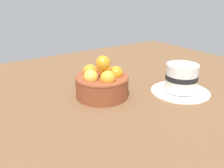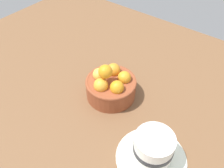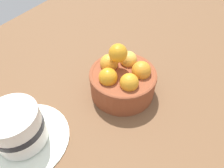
% 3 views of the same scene
% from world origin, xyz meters
% --- Properties ---
extents(ground_plane, '(1.27, 0.95, 0.04)m').
position_xyz_m(ground_plane, '(0.00, 0.00, -0.02)').
color(ground_plane, brown).
extents(terracotta_bowl, '(0.14, 0.14, 0.11)m').
position_xyz_m(terracotta_bowl, '(0.00, 0.00, 0.04)').
color(terracotta_bowl, brown).
rests_on(terracotta_bowl, ground_plane).
extents(coffee_cup, '(0.16, 0.16, 0.08)m').
position_xyz_m(coffee_cup, '(-0.19, 0.10, 0.04)').
color(coffee_cup, white).
rests_on(coffee_cup, ground_plane).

